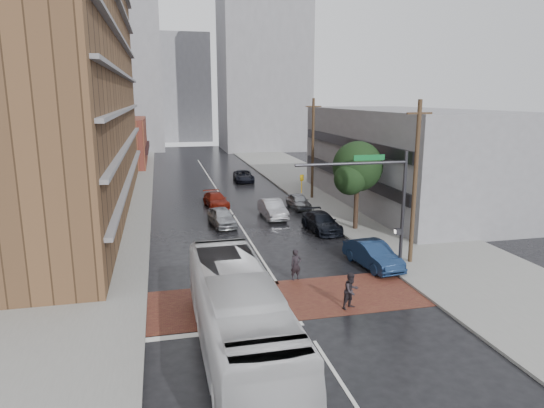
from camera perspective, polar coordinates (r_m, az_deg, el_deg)
name	(u,v)px	position (r m, az deg, el deg)	size (l,w,h in m)	color
ground	(290,303)	(24.86, 2.11, -11.57)	(160.00, 160.00, 0.00)	black
crosswalk	(287,299)	(25.30, 1.81, -11.10)	(14.00, 5.00, 0.02)	brown
sidewalk_west	(103,206)	(48.27, -19.30, -0.22)	(9.00, 90.00, 0.15)	gray
sidewalk_east	(334,195)	(51.05, 7.26, 1.05)	(9.00, 90.00, 0.15)	gray
apartment_block	(58,50)	(46.74, -23.88, 16.24)	(10.00, 44.00, 28.00)	brown
storefront_west	(118,142)	(76.41, -17.65, 6.96)	(8.00, 16.00, 7.00)	brown
building_east	(403,157)	(47.88, 15.14, 5.33)	(11.00, 26.00, 9.00)	gray
distant_tower_west	(112,65)	(100.37, -18.28, 15.28)	(18.00, 16.00, 32.00)	gray
distant_tower_east	(263,54)	(96.31, -1.08, 17.21)	(16.00, 14.00, 36.00)	gray
distant_tower_center	(183,88)	(117.05, -10.40, 13.25)	(12.00, 10.00, 24.00)	gray
street_tree	(357,170)	(37.29, 10.03, 3.99)	(4.20, 4.10, 6.90)	#332319
signal_mast	(380,196)	(27.65, 12.60, 0.93)	(6.50, 0.30, 7.20)	#2D2D33
utility_pole_near	(415,182)	(30.24, 16.47, 2.48)	(1.60, 0.26, 10.00)	#473321
utility_pole_far	(313,148)	(48.47, 4.82, 6.56)	(1.60, 0.26, 10.00)	#473321
transit_bus	(239,318)	(19.44, -3.93, -13.20)	(2.89, 12.35, 3.44)	silver
pedestrian_a	(296,265)	(27.50, 2.82, -7.16)	(0.65, 0.43, 1.78)	black
pedestrian_b	(351,291)	(24.23, 9.30, -10.05)	(0.89, 0.69, 1.83)	black
car_travel_a	(222,217)	(38.92, -5.92, -1.52)	(1.74, 4.33, 1.47)	#A0A3A8
car_travel_b	(273,209)	(41.28, 0.08, -0.58)	(1.65, 4.73, 1.56)	#B3B3BB
car_travel_c	(216,200)	(45.78, -6.62, 0.48)	(1.83, 4.50, 1.31)	maroon
suv_travel	(244,176)	(59.13, -3.36, 3.30)	(2.26, 4.91, 1.36)	black
car_parked_near	(373,255)	(30.15, 11.79, -5.85)	(1.64, 4.71, 1.55)	#15294C
car_parked_mid	(321,222)	(37.44, 5.83, -2.14)	(1.98, 4.86, 1.41)	black
car_parked_far	(299,201)	(44.89, 3.14, 0.33)	(1.59, 3.95, 1.35)	#929599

